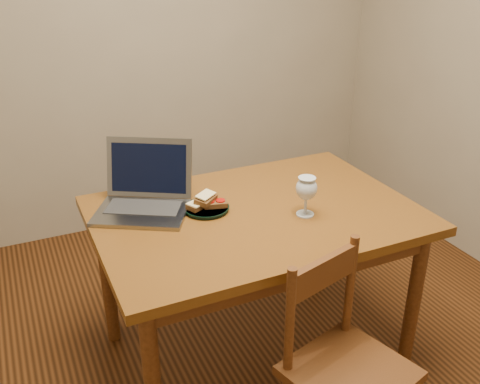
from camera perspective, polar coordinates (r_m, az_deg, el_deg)
name	(u,v)px	position (r m, az deg, el deg)	size (l,w,h in m)	color
floor	(258,367)	(2.55, 1.89, -18.14)	(3.20, 3.20, 0.02)	black
back_wall	(141,23)	(3.40, -10.54, 17.30)	(3.20, 0.02, 2.60)	gray
table	(255,229)	(2.23, 1.64, -3.98)	(1.30, 0.90, 0.74)	#552A0E
chair	(346,358)	(1.95, 11.20, -16.98)	(0.47, 0.46, 0.41)	#3D200C
plate	(206,208)	(2.20, -3.60, -1.77)	(0.19, 0.19, 0.02)	black
sandwich_cheese	(198,204)	(2.18, -4.47, -1.30)	(0.09, 0.06, 0.03)	#381E0C
sandwich_tomato	(215,203)	(2.19, -2.65, -1.16)	(0.10, 0.06, 0.03)	#381E0C
sandwich_top	(206,198)	(2.18, -3.67, -0.66)	(0.10, 0.06, 0.03)	#381E0C
milk_glass	(306,196)	(2.14, 7.06, -0.45)	(0.09, 0.09, 0.17)	white
laptop	(145,191)	(2.23, -10.08, 0.11)	(0.48, 0.47, 0.26)	slate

